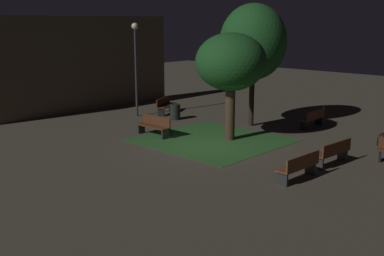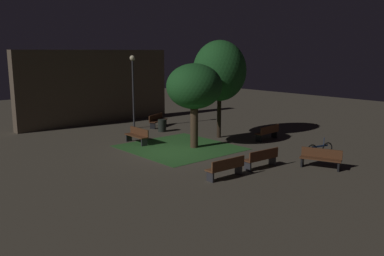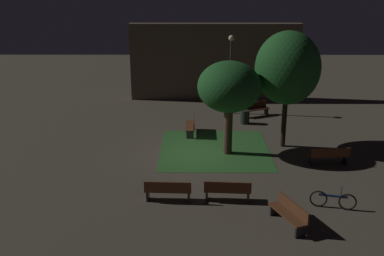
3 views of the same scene
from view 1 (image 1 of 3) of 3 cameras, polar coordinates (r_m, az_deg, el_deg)
ground_plane at (r=19.50m, az=1.97°, el=-2.22°), size 60.00×60.00×0.00m
grass_lawn at (r=20.52m, az=2.38°, el=-1.45°), size 5.45×5.73×0.01m
bench_near_trees at (r=15.69m, az=12.77°, el=-4.49°), size 1.82×0.56×0.88m
bench_front_left at (r=17.63m, az=16.61°, el=-2.79°), size 1.83×0.60×0.88m
bench_corner at (r=21.24m, az=-4.58°, el=0.33°), size 0.49×1.80×0.88m
bench_back_row at (r=23.51m, az=14.35°, el=1.19°), size 1.83×0.60×0.88m
bench_front_right at (r=26.32m, az=-3.22°, el=2.79°), size 1.84×1.18×0.88m
tree_right_canopy at (r=20.11m, az=4.71°, el=7.82°), size 3.00×3.00×4.58m
tree_back_right at (r=22.98m, az=7.37°, el=10.20°), size 3.19×3.19×5.86m
lamp_post_plaza_west at (r=25.41m, az=-6.80°, el=8.80°), size 0.36×0.36×4.93m
trash_bin at (r=24.69m, az=-2.04°, el=1.95°), size 0.53×0.53×0.80m
building_wall_backdrop at (r=27.89m, az=-12.89°, el=7.56°), size 11.79×0.80×5.30m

